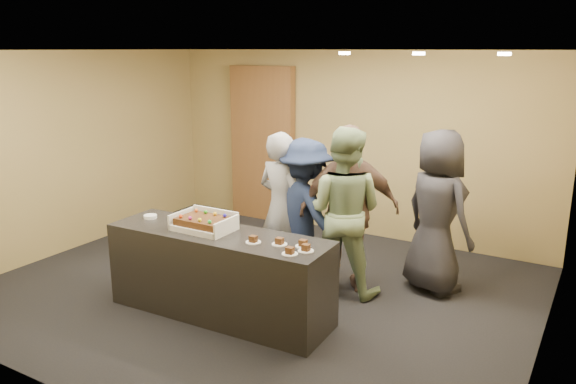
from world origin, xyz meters
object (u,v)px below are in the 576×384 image
(serving_counter, at_px, (219,274))
(person_brown_extra, at_px, (350,210))
(plate_stack, at_px, (150,217))
(person_sage_man, at_px, (343,212))
(person_dark_suit, at_px, (437,212))
(person_navy_man, at_px, (305,213))
(sheet_cake, at_px, (204,221))
(cake_box, at_px, (205,225))
(storage_cabinet, at_px, (263,144))
(person_server_grey, at_px, (282,208))

(serving_counter, relative_size, person_brown_extra, 1.25)
(plate_stack, height_order, person_sage_man, person_sage_man)
(serving_counter, bearing_deg, person_dark_suit, 43.58)
(person_navy_man, bearing_deg, person_brown_extra, -147.90)
(sheet_cake, bearing_deg, cake_box, 89.18)
(storage_cabinet, height_order, person_dark_suit, storage_cabinet)
(serving_counter, bearing_deg, plate_stack, 176.86)
(serving_counter, bearing_deg, person_navy_man, 70.81)
(sheet_cake, height_order, person_navy_man, person_navy_man)
(person_server_grey, distance_m, person_sage_man, 0.77)
(plate_stack, xyz_separation_m, person_dark_suit, (2.69, 1.73, 0.02))
(cake_box, distance_m, person_dark_suit, 2.59)
(storage_cabinet, relative_size, person_brown_extra, 1.28)
(sheet_cake, bearing_deg, storage_cabinet, 112.66)
(person_sage_man, relative_size, person_navy_man, 1.10)
(storage_cabinet, xyz_separation_m, person_navy_man, (1.86, -1.96, -0.36))
(serving_counter, xyz_separation_m, person_dark_suit, (1.74, 1.76, 0.49))
(person_server_grey, xyz_separation_m, person_brown_extra, (0.81, 0.13, 0.06))
(cake_box, bearing_deg, person_dark_suit, 42.07)
(person_navy_man, relative_size, person_dark_suit, 0.93)
(person_server_grey, bearing_deg, cake_box, 87.71)
(person_dark_suit, bearing_deg, person_server_grey, 50.66)
(person_brown_extra, bearing_deg, sheet_cake, 17.79)
(storage_cabinet, xyz_separation_m, cake_box, (1.31, -3.11, -0.29))
(storage_cabinet, bearing_deg, person_navy_man, -46.52)
(serving_counter, bearing_deg, person_sage_man, 52.51)
(person_server_grey, xyz_separation_m, person_dark_suit, (1.66, 0.64, 0.04))
(serving_counter, relative_size, cake_box, 3.95)
(cake_box, bearing_deg, serving_counter, -7.02)
(serving_counter, height_order, plate_stack, plate_stack)
(person_brown_extra, bearing_deg, storage_cabinet, -69.85)
(plate_stack, height_order, person_server_grey, person_server_grey)
(storage_cabinet, height_order, cake_box, storage_cabinet)
(sheet_cake, bearing_deg, person_sage_man, 48.78)
(person_sage_man, distance_m, person_brown_extra, 0.09)
(person_sage_man, bearing_deg, sheet_cake, 40.50)
(person_sage_man, bearing_deg, cake_box, 39.96)
(storage_cabinet, relative_size, person_dark_suit, 1.31)
(storage_cabinet, bearing_deg, serving_counter, -64.56)
(sheet_cake, xyz_separation_m, plate_stack, (-0.77, 0.02, -0.08))
(plate_stack, distance_m, person_dark_suit, 3.20)
(serving_counter, xyz_separation_m, plate_stack, (-0.95, 0.02, 0.47))
(storage_cabinet, xyz_separation_m, person_server_grey, (1.57, -2.01, -0.33))
(person_dark_suit, bearing_deg, person_navy_man, 52.80)
(storage_cabinet, height_order, person_navy_man, storage_cabinet)
(storage_cabinet, relative_size, person_navy_man, 1.42)
(serving_counter, relative_size, sheet_cake, 4.65)
(person_sage_man, distance_m, person_dark_suit, 1.07)
(cake_box, bearing_deg, storage_cabinet, 112.81)
(cake_box, height_order, person_navy_man, person_navy_man)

